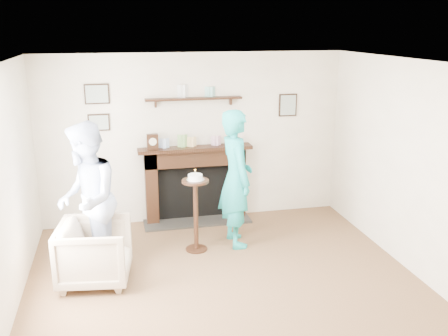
% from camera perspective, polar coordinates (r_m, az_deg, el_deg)
% --- Properties ---
extents(ground, '(5.00, 5.00, 0.00)m').
position_cam_1_polar(ground, '(5.58, 1.07, -14.88)').
color(ground, brown).
rests_on(ground, ground).
extents(room_shell, '(4.54, 5.02, 2.52)m').
position_cam_1_polar(room_shell, '(5.60, -0.54, 3.19)').
color(room_shell, beige).
rests_on(room_shell, ground).
extents(armchair, '(0.89, 0.88, 0.72)m').
position_cam_1_polar(armchair, '(6.14, -14.28, -12.37)').
color(armchair, gray).
rests_on(armchair, ground).
extents(man, '(0.69, 0.89, 1.83)m').
position_cam_1_polar(man, '(6.37, -14.79, -11.30)').
color(man, '#ADBBD9').
rests_on(man, ground).
extents(woman, '(0.49, 0.70, 1.84)m').
position_cam_1_polar(woman, '(6.90, 1.31, -8.52)').
color(woman, teal).
rests_on(woman, ground).
extents(pedestal_table, '(0.35, 0.35, 1.11)m').
position_cam_1_polar(pedestal_table, '(6.45, -3.26, -3.79)').
color(pedestal_table, black).
rests_on(pedestal_table, ground).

